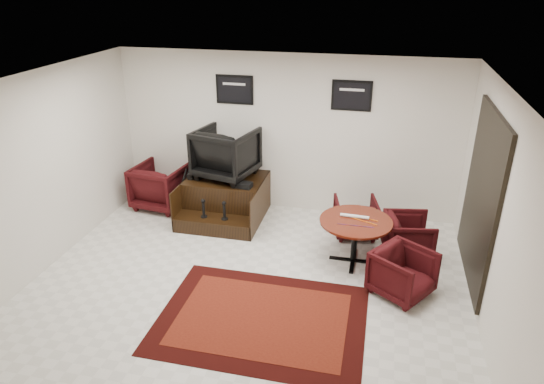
# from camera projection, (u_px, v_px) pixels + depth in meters

# --- Properties ---
(ground) EXTENTS (6.00, 6.00, 0.00)m
(ground) POSITION_uv_depth(u_px,v_px,m) (249.00, 282.00, 6.83)
(ground) COLOR silver
(ground) RESTS_ON ground
(room_shell) EXTENTS (6.02, 5.02, 2.81)m
(room_shell) POSITION_uv_depth(u_px,v_px,m) (280.00, 163.00, 6.12)
(room_shell) COLOR silver
(room_shell) RESTS_ON ground
(area_rug) EXTENTS (2.58, 1.93, 0.01)m
(area_rug) POSITION_uv_depth(u_px,v_px,m) (262.00, 319.00, 6.09)
(area_rug) COLOR black
(area_rug) RESTS_ON ground
(shine_podium) EXTENTS (1.37, 1.41, 0.70)m
(shine_podium) POSITION_uv_depth(u_px,v_px,m) (226.00, 199.00, 8.58)
(shine_podium) COLOR black
(shine_podium) RESTS_ON ground
(shine_chair) EXTENTS (1.11, 1.07, 0.97)m
(shine_chair) POSITION_uv_depth(u_px,v_px,m) (226.00, 150.00, 8.36)
(shine_chair) COLOR black
(shine_chair) RESTS_ON shine_podium
(shoes_pair) EXTENTS (0.22, 0.26, 0.10)m
(shoes_pair) POSITION_uv_depth(u_px,v_px,m) (195.00, 175.00, 8.48)
(shoes_pair) COLOR black
(shoes_pair) RESTS_ON shine_podium
(polish_kit) EXTENTS (0.28, 0.21, 0.09)m
(polish_kit) POSITION_uv_depth(u_px,v_px,m) (244.00, 185.00, 8.09)
(polish_kit) COLOR black
(polish_kit) RESTS_ON shine_podium
(umbrella_black) EXTENTS (0.34, 0.13, 0.92)m
(umbrella_black) POSITION_uv_depth(u_px,v_px,m) (181.00, 191.00, 8.59)
(umbrella_black) COLOR black
(umbrella_black) RESTS_ON ground
(umbrella_hooked) EXTENTS (0.34, 0.13, 0.91)m
(umbrella_hooked) POSITION_uv_depth(u_px,v_px,m) (185.00, 187.00, 8.75)
(umbrella_hooked) COLOR black
(umbrella_hooked) RESTS_ON ground
(armchair_side) EXTENTS (0.96, 0.91, 0.90)m
(armchair_side) POSITION_uv_depth(u_px,v_px,m) (160.00, 184.00, 8.89)
(armchair_side) COLOR black
(armchair_side) RESTS_ON ground
(meeting_table) EXTENTS (1.06, 1.06, 0.69)m
(meeting_table) POSITION_uv_depth(u_px,v_px,m) (356.00, 226.00, 7.08)
(meeting_table) COLOR #451309
(meeting_table) RESTS_ON ground
(table_chair_back) EXTENTS (0.79, 0.76, 0.69)m
(table_chair_back) POSITION_uv_depth(u_px,v_px,m) (355.00, 215.00, 7.96)
(table_chair_back) COLOR black
(table_chair_back) RESTS_ON ground
(table_chair_window) EXTENTS (0.76, 0.79, 0.71)m
(table_chair_window) POSITION_uv_depth(u_px,v_px,m) (409.00, 234.00, 7.37)
(table_chair_window) COLOR black
(table_chair_window) RESTS_ON ground
(table_chair_corner) EXTENTS (0.93, 0.95, 0.72)m
(table_chair_corner) POSITION_uv_depth(u_px,v_px,m) (403.00, 271.00, 6.44)
(table_chair_corner) COLOR black
(table_chair_corner) RESTS_ON ground
(paper_roll) EXTENTS (0.42, 0.07, 0.05)m
(paper_roll) POSITION_uv_depth(u_px,v_px,m) (355.00, 216.00, 7.11)
(paper_roll) COLOR silver
(paper_roll) RESTS_ON meeting_table
(table_clutter) EXTENTS (0.57, 0.34, 0.01)m
(table_clutter) POSITION_uv_depth(u_px,v_px,m) (361.00, 221.00, 7.01)
(table_clutter) COLOR orange
(table_clutter) RESTS_ON meeting_table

